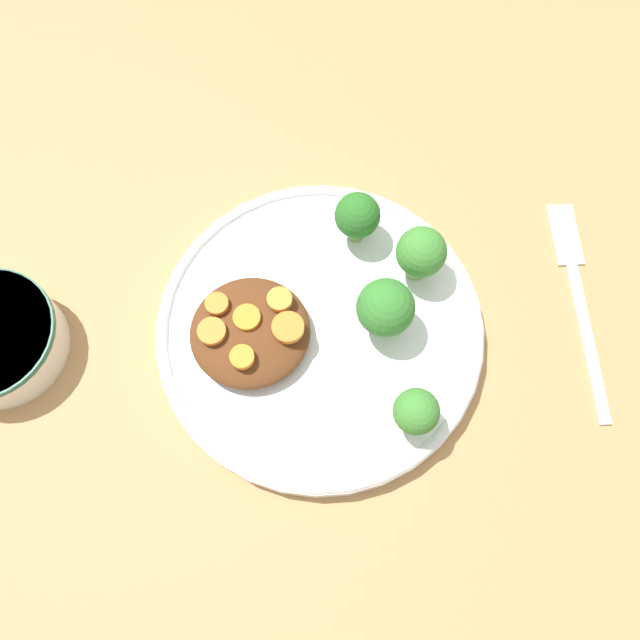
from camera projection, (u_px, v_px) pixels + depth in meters
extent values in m
plane|color=tan|center=(320.00, 334.00, 0.55)|extent=(4.00, 4.00, 0.00)
cylinder|color=white|center=(320.00, 330.00, 0.54)|extent=(0.28, 0.28, 0.02)
torus|color=white|center=(320.00, 326.00, 0.53)|extent=(0.28, 0.28, 0.01)
ellipsoid|color=#5B3319|center=(251.00, 335.00, 0.51)|extent=(0.10, 0.10, 0.03)
cylinder|color=#759E51|center=(356.00, 228.00, 0.55)|extent=(0.01, 0.01, 0.02)
sphere|color=#286B23|center=(357.00, 215.00, 0.53)|extent=(0.04, 0.04, 0.04)
cylinder|color=#7FA85B|center=(383.00, 319.00, 0.52)|extent=(0.01, 0.01, 0.02)
sphere|color=#337A2D|center=(386.00, 308.00, 0.49)|extent=(0.05, 0.05, 0.05)
cylinder|color=#7FA85B|center=(412.00, 417.00, 0.49)|extent=(0.01, 0.01, 0.02)
sphere|color=#3D8433|center=(416.00, 411.00, 0.47)|extent=(0.04, 0.04, 0.04)
cylinder|color=#759E51|center=(417.00, 265.00, 0.53)|extent=(0.02, 0.02, 0.02)
sphere|color=#3D8433|center=(421.00, 252.00, 0.51)|extent=(0.04, 0.04, 0.04)
cylinder|color=orange|center=(280.00, 299.00, 0.50)|extent=(0.02, 0.02, 0.01)
cylinder|color=orange|center=(288.00, 328.00, 0.50)|extent=(0.03, 0.03, 0.01)
cylinder|color=orange|center=(217.00, 304.00, 0.50)|extent=(0.02, 0.02, 0.01)
cylinder|color=orange|center=(242.00, 357.00, 0.49)|extent=(0.02, 0.02, 0.01)
cylinder|color=orange|center=(212.00, 337.00, 0.49)|extent=(0.02, 0.02, 0.01)
cylinder|color=orange|center=(247.00, 317.00, 0.50)|extent=(0.02, 0.02, 0.00)
cube|color=silver|center=(588.00, 341.00, 0.54)|extent=(0.03, 0.15, 0.01)
cube|color=silver|center=(566.00, 234.00, 0.58)|extent=(0.03, 0.07, 0.01)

